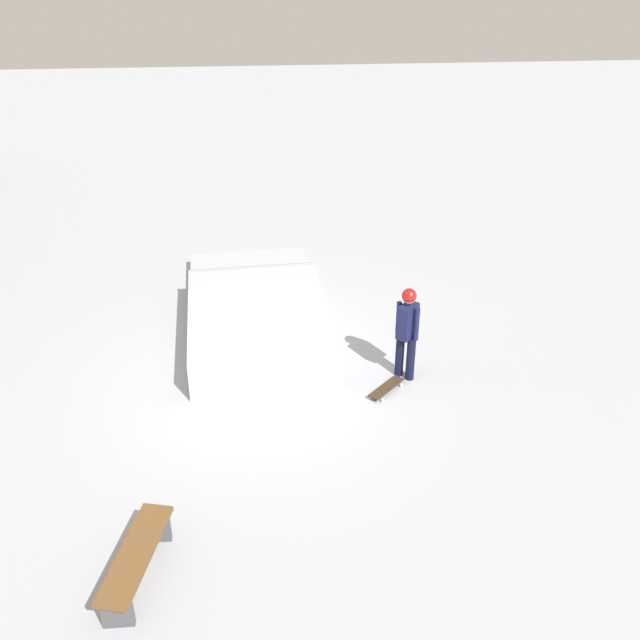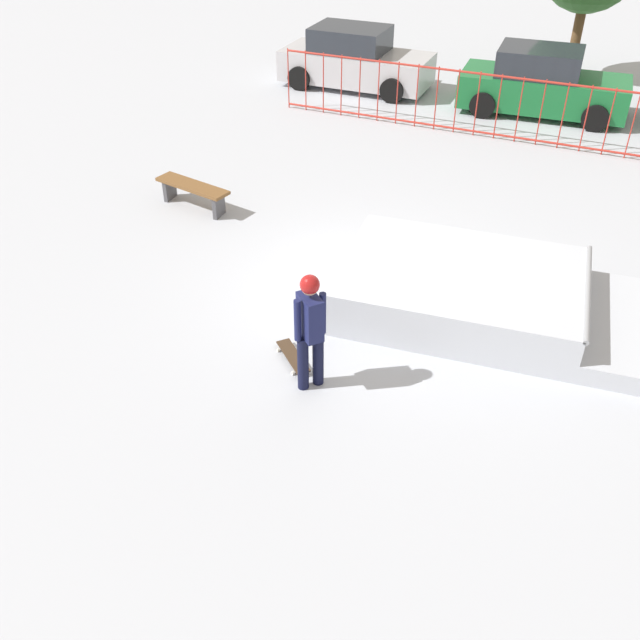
{
  "view_description": "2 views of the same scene",
  "coord_description": "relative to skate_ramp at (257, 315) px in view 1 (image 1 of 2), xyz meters",
  "views": [
    {
      "loc": [
        -10.56,
        -0.14,
        7.11
      ],
      "look_at": [
        0.44,
        -1.05,
        0.9
      ],
      "focal_mm": 40.65,
      "sensor_mm": 36.0,
      "label": 1
    },
    {
      "loc": [
        2.71,
        -9.11,
        6.24
      ],
      "look_at": [
        -0.03,
        -2.35,
        1.0
      ],
      "focal_mm": 39.56,
      "sensor_mm": 36.0,
      "label": 2
    }
  ],
  "objects": [
    {
      "name": "park_bench",
      "position": [
        -6.04,
        1.49,
        0.04
      ],
      "size": [
        1.65,
        0.76,
        0.48
      ],
      "rotation": [
        0.0,
        0.0,
        2.91
      ],
      "color": "brown",
      "rests_on": "ground"
    },
    {
      "name": "ground_plane",
      "position": [
        -1.79,
        -0.06,
        -0.32
      ],
      "size": [
        60.0,
        60.0,
        0.0
      ],
      "primitive_type": "plane",
      "color": "#B2B7C1"
    },
    {
      "name": "skater",
      "position": [
        -1.9,
        -2.55,
        0.69
      ],
      "size": [
        0.43,
        0.42,
        1.73
      ],
      "rotation": [
        0.0,
        0.0,
        2.41
      ],
      "color": "black",
      "rests_on": "ground"
    },
    {
      "name": "skateboard",
      "position": [
        -2.32,
        -2.17,
        -0.24
      ],
      "size": [
        0.71,
        0.7,
        0.09
      ],
      "rotation": [
        0.0,
        0.0,
        2.37
      ],
      "color": "#3F2D1E",
      "rests_on": "ground"
    },
    {
      "name": "skate_ramp",
      "position": [
        0.0,
        0.0,
        0.0
      ],
      "size": [
        5.56,
        2.95,
        0.74
      ],
      "rotation": [
        0.0,
        0.0,
        0.07
      ],
      "color": "silver",
      "rests_on": "ground"
    }
  ]
}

